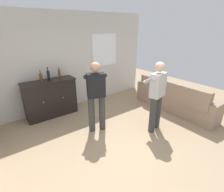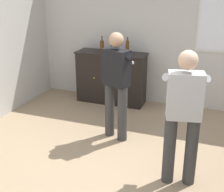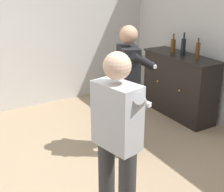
% 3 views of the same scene
% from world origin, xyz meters
% --- Properties ---
extents(ground, '(10.40, 10.40, 0.00)m').
position_xyz_m(ground, '(0.00, 0.00, 0.00)').
color(ground, '#9E8466').
extents(wall_back_with_window, '(5.20, 0.15, 2.80)m').
position_xyz_m(wall_back_with_window, '(0.03, 2.66, 1.41)').
color(wall_back_with_window, beige).
rests_on(wall_back_with_window, ground).
extents(couch, '(0.57, 2.55, 0.93)m').
position_xyz_m(couch, '(2.00, 0.39, 0.36)').
color(couch, gray).
rests_on(couch, ground).
extents(sideboard_cabinet, '(1.40, 0.49, 1.03)m').
position_xyz_m(sideboard_cabinet, '(-0.98, 2.30, 0.52)').
color(sideboard_cabinet, black).
rests_on(sideboard_cabinet, ground).
extents(bottle_wine_green, '(0.08, 0.08, 0.32)m').
position_xyz_m(bottle_wine_green, '(-1.17, 2.27, 1.15)').
color(bottle_wine_green, '#593314').
rests_on(bottle_wine_green, sideboard_cabinet).
extents(bottle_liquor_amber, '(0.07, 0.07, 0.36)m').
position_xyz_m(bottle_liquor_amber, '(-0.96, 2.30, 1.18)').
color(bottle_liquor_amber, black).
rests_on(bottle_liquor_amber, sideboard_cabinet).
extents(bottle_spirits_clear, '(0.07, 0.07, 0.32)m').
position_xyz_m(bottle_spirits_clear, '(-0.66, 2.32, 1.17)').
color(bottle_spirits_clear, '#593314').
rests_on(bottle_spirits_clear, sideboard_cabinet).
extents(person_standing_left, '(0.52, 0.52, 1.68)m').
position_xyz_m(person_standing_left, '(-0.37, 0.89, 0.94)').
color(person_standing_left, '#383838').
rests_on(person_standing_left, ground).
extents(person_standing_right, '(0.54, 0.51, 1.68)m').
position_xyz_m(person_standing_right, '(0.75, 0.06, 0.94)').
color(person_standing_right, '#383838').
rests_on(person_standing_right, ground).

